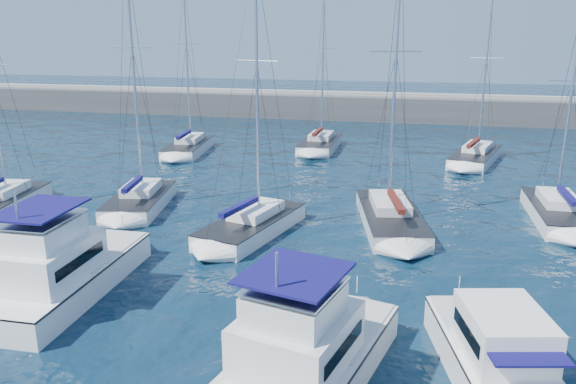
% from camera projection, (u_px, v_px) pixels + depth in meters
% --- Properties ---
extents(ground, '(220.00, 220.00, 0.00)m').
position_uv_depth(ground, '(232.00, 286.00, 25.24)').
color(ground, black).
rests_on(ground, ground).
extents(breakwater, '(160.00, 6.00, 4.45)m').
position_uv_depth(breakwater, '(358.00, 110.00, 73.65)').
color(breakwater, '#424244').
rests_on(breakwater, ground).
extents(motor_yacht_port_inner, '(3.65, 9.37, 4.69)m').
position_uv_depth(motor_yacht_port_inner, '(61.00, 272.00, 23.94)').
color(motor_yacht_port_inner, white).
rests_on(motor_yacht_port_inner, ground).
extents(motor_yacht_stbd_inner, '(5.44, 8.60, 4.69)m').
position_uv_depth(motor_yacht_stbd_inner, '(305.00, 354.00, 17.87)').
color(motor_yacht_stbd_inner, silver).
rests_on(motor_yacht_stbd_inner, ground).
extents(motor_yacht_stbd_outer, '(4.23, 7.15, 3.20)m').
position_uv_depth(motor_yacht_stbd_outer, '(494.00, 354.00, 18.20)').
color(motor_yacht_stbd_outer, white).
rests_on(motor_yacht_stbd_outer, ground).
extents(sailboat_mid_a, '(4.10, 7.87, 14.54)m').
position_uv_depth(sailboat_mid_a, '(1.00, 202.00, 35.77)').
color(sailboat_mid_a, white).
rests_on(sailboat_mid_a, ground).
extents(sailboat_mid_b, '(4.33, 7.67, 16.19)m').
position_uv_depth(sailboat_mid_b, '(140.00, 200.00, 36.17)').
color(sailboat_mid_b, white).
rests_on(sailboat_mid_b, ground).
extents(sailboat_mid_c, '(4.80, 8.35, 15.26)m').
position_uv_depth(sailboat_mid_c, '(252.00, 225.00, 31.62)').
color(sailboat_mid_c, white).
rests_on(sailboat_mid_c, ground).
extents(sailboat_mid_d, '(4.94, 9.43, 15.99)m').
position_uv_depth(sailboat_mid_d, '(390.00, 217.00, 32.95)').
color(sailboat_mid_d, silver).
rests_on(sailboat_mid_d, ground).
extents(sailboat_mid_e, '(3.16, 7.98, 13.18)m').
position_uv_depth(sailboat_mid_e, '(558.00, 212.00, 33.84)').
color(sailboat_mid_e, white).
rests_on(sailboat_mid_e, ground).
extents(sailboat_back_a, '(4.06, 8.72, 16.03)m').
position_uv_depth(sailboat_back_a, '(189.00, 147.00, 53.01)').
color(sailboat_back_a, white).
rests_on(sailboat_back_a, ground).
extents(sailboat_back_b, '(3.24, 8.07, 15.25)m').
position_uv_depth(sailboat_back_b, '(320.00, 144.00, 54.36)').
color(sailboat_back_b, silver).
rests_on(sailboat_back_b, ground).
extents(sailboat_back_c, '(5.38, 9.31, 14.15)m').
position_uv_depth(sailboat_back_c, '(476.00, 156.00, 49.13)').
color(sailboat_back_c, white).
rests_on(sailboat_back_c, ground).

